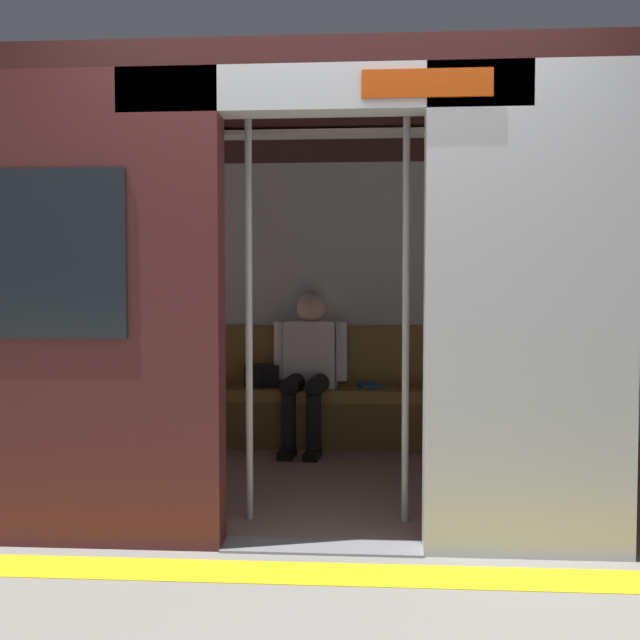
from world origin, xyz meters
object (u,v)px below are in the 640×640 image
Objects in this scene: person_seated at (309,359)px; grab_pole_far at (406,311)px; train_car at (325,237)px; bench_seat at (340,402)px; grab_pole_door at (249,311)px; handbag at (263,376)px; book at (369,385)px.

grab_pole_far reaches higher than person_seated.
train_car is 2.99× the size of grab_pole_far.
bench_seat is 1.93m from grab_pole_door.
person_seated is 4.49× the size of handbag.
handbag is (0.53, -1.01, -0.97)m from train_car.
person_seated is at bearing -79.45° from train_car.
train_car is 29.09× the size of book.
bench_seat is 1.92m from grab_pole_far.
grab_pole_door is (0.34, 0.76, -0.43)m from train_car.
grab_pole_far is (-0.63, 1.68, 0.41)m from person_seated.
book reaches higher than bench_seat.
grab_pole_far is (-0.18, 1.78, 0.62)m from book.
train_car is 0.93m from grab_pole_door.
handbag reaches higher than book.
grab_pole_door is at bearing 0.73° from grab_pole_far.
train_car is 5.48× the size of person_seated.
grab_pole_door and grab_pole_far have the same top height.
handbag is 2.08m from grab_pole_far.
book is at bearing -84.21° from grab_pole_far.
bench_seat is 15.06× the size of book.
grab_pole_far is (-0.79, -0.01, 0.00)m from grab_pole_door.
grab_pole_door reaches higher than handbag.
train_car reaches higher than grab_pole_far.
train_car is at bearing 86.69° from bench_seat.
handbag is 1.18× the size of book.
grab_pole_door is at bearing 65.85° from train_car.
grab_pole_door reaches higher than person_seated.
grab_pole_door reaches higher than bench_seat.
person_seated is 0.39m from handbag.
train_car reaches higher than bench_seat.
train_car is 0.97m from grab_pole_far.
train_car is 1.50m from handbag.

